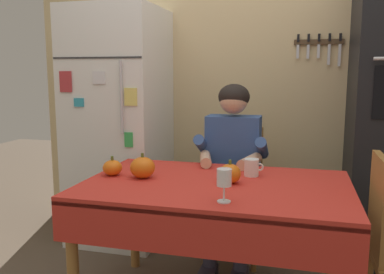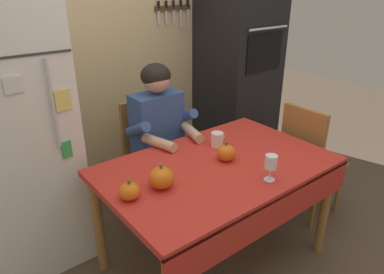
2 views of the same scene
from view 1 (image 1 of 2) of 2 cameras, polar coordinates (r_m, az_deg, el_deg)
The scene contains 10 objects.
back_wall_assembly at distance 3.35m, azimuth 8.61°, elevation 8.53°, with size 3.70×0.13×2.60m.
refrigerator at distance 3.27m, azimuth -10.06°, elevation 1.45°, with size 0.68×0.71×1.80m.
dining_table at distance 2.20m, azimuth 3.21°, elevation -8.58°, with size 1.40×0.90×0.74m.
chair_behind_person at distance 2.99m, azimuth 6.05°, elevation -6.76°, with size 0.40×0.40×0.93m.
seated_person at distance 2.76m, azimuth 5.52°, elevation -3.27°, with size 0.47×0.55×1.25m.
coffee_mug at distance 2.34m, azimuth 8.31°, elevation -4.21°, with size 0.11×0.08×0.10m.
wine_glass at distance 1.85m, azimuth 4.49°, elevation -5.85°, with size 0.07×0.07×0.15m.
pumpkin_large at distance 2.29m, azimuth -6.89°, elevation -4.23°, with size 0.14×0.14×0.14m.
pumpkin_medium at distance 2.38m, azimuth -11.00°, elevation -4.21°, with size 0.11×0.11×0.11m.
pumpkin_small at distance 2.18m, azimuth 5.29°, elevation -5.09°, with size 0.12×0.12×0.13m.
Camera 1 is at (0.42, -1.98, 1.32)m, focal length 38.36 mm.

